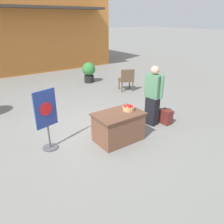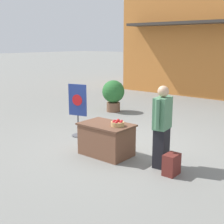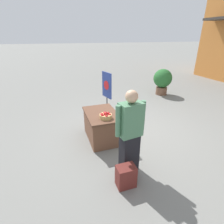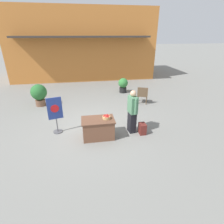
% 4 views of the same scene
% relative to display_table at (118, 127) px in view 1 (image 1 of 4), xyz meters
% --- Properties ---
extents(ground_plane, '(120.00, 120.00, 0.00)m').
position_rel_display_table_xyz_m(ground_plane, '(-0.27, 0.84, -0.37)').
color(ground_plane, slate).
extents(storefront_building, '(11.38, 5.84, 5.40)m').
position_rel_display_table_xyz_m(storefront_building, '(-0.23, 10.83, 2.33)').
color(storefront_building, '#C67533').
rests_on(storefront_building, ground_plane).
extents(display_table, '(1.19, 0.78, 0.73)m').
position_rel_display_table_xyz_m(display_table, '(0.00, 0.00, 0.00)').
color(display_table, brown).
rests_on(display_table, ground_plane).
extents(apple_basket, '(0.29, 0.29, 0.16)m').
position_rel_display_table_xyz_m(apple_basket, '(0.32, 0.01, 0.43)').
color(apple_basket, tan).
rests_on(apple_basket, display_table).
extents(person_visitor, '(0.31, 0.61, 1.69)m').
position_rel_display_table_xyz_m(person_visitor, '(1.33, 0.18, 0.50)').
color(person_visitor, black).
rests_on(person_visitor, ground_plane).
extents(backpack, '(0.24, 0.34, 0.42)m').
position_rel_display_table_xyz_m(backpack, '(1.69, -0.04, -0.16)').
color(backpack, maroon).
rests_on(backpack, ground_plane).
extents(poster_board, '(0.53, 0.36, 1.43)m').
position_rel_display_table_xyz_m(poster_board, '(-1.54, 0.62, 0.41)').
color(poster_board, '#4C4C51').
rests_on(poster_board, ground_plane).
extents(patio_chair, '(0.72, 0.72, 0.93)m').
position_rel_display_table_xyz_m(patio_chair, '(2.73, 3.07, 0.16)').
color(patio_chair, brown).
rests_on(patio_chair, ground_plane).
extents(potted_plant_far_left, '(0.62, 0.62, 0.95)m').
position_rel_display_table_xyz_m(potted_plant_far_left, '(2.11, 5.16, 0.16)').
color(potted_plant_far_left, black).
rests_on(potted_plant_far_left, ground_plane).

